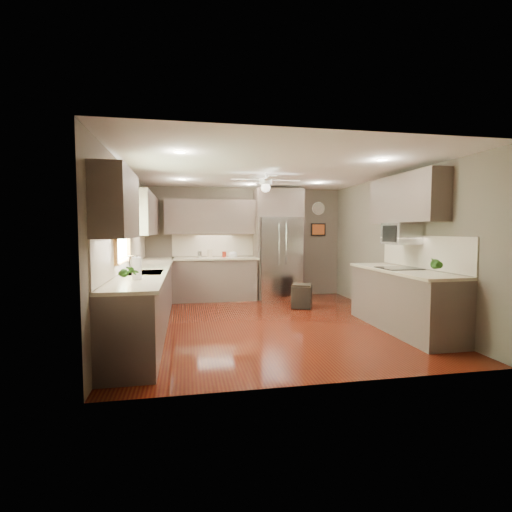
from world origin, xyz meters
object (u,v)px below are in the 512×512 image
object	(u,v)px
soap_bottle	(136,263)
potted_plant_right	(437,264)
canister_c	(210,253)
microwave	(401,234)
stool	(302,296)
refrigerator	(279,246)
potted_plant_left	(129,272)
canister_b	(200,254)
paper_towel	(137,268)
canister_d	(224,254)
bowl	(233,256)

from	to	relation	value
soap_bottle	potted_plant_right	size ratio (longest dim) A/B	0.68
canister_c	microwave	distance (m)	3.99
potted_plant_right	stool	distance (m)	2.93
refrigerator	potted_plant_left	bearing A→B (deg)	-123.84
canister_b	paper_towel	bearing A→B (deg)	-103.84
paper_towel	canister_d	bearing A→B (deg)	68.29
potted_plant_left	bowl	size ratio (longest dim) A/B	1.53
canister_d	bowl	bearing A→B (deg)	-1.84
canister_d	stool	size ratio (longest dim) A/B	0.27
canister_b	potted_plant_right	world-z (taller)	potted_plant_right
potted_plant_left	stool	bearing A→B (deg)	44.78
canister_c	microwave	size ratio (longest dim) A/B	0.33
canister_b	canister_c	xyz separation A→B (m)	(0.22, -0.04, 0.02)
microwave	paper_towel	size ratio (longest dim) A/B	1.95
canister_b	stool	bearing A→B (deg)	-31.57
canister_b	canister_c	world-z (taller)	canister_c
soap_bottle	potted_plant_left	xyz separation A→B (m)	(0.13, -1.57, 0.04)
potted_plant_right	canister_c	bearing A→B (deg)	125.88
potted_plant_left	stool	xyz separation A→B (m)	(2.84, 2.81, -0.85)
refrigerator	microwave	distance (m)	3.03
canister_c	canister_d	bearing A→B (deg)	5.84
microwave	stool	distance (m)	2.31
canister_b	canister_d	xyz separation A→B (m)	(0.54, -0.00, -0.01)
canister_c	potted_plant_right	size ratio (longest dim) A/B	0.59
canister_c	refrigerator	bearing A→B (deg)	-1.13
canister_b	soap_bottle	xyz separation A→B (m)	(-1.02, -2.44, 0.03)
canister_b	canister_d	size ratio (longest dim) A/B	1.12
potted_plant_right	stool	world-z (taller)	potted_plant_right
soap_bottle	potted_plant_left	bearing A→B (deg)	-85.36
microwave	potted_plant_left	bearing A→B (deg)	-162.72
stool	paper_towel	size ratio (longest dim) A/B	1.78
canister_b	microwave	distance (m)	4.17
bowl	microwave	distance (m)	3.66
potted_plant_left	microwave	distance (m)	4.18
refrigerator	microwave	bearing A→B (deg)	-63.91
potted_plant_right	microwave	distance (m)	1.12
canister_d	canister_b	bearing A→B (deg)	179.50
canister_d	potted_plant_right	world-z (taller)	potted_plant_right
potted_plant_left	refrigerator	bearing A→B (deg)	56.16
canister_b	soap_bottle	size ratio (longest dim) A/B	0.72
canister_b	canister_c	size ratio (longest dim) A/B	0.84
microwave	canister_c	bearing A→B (deg)	136.28
potted_plant_left	soap_bottle	bearing A→B (deg)	94.64
canister_b	refrigerator	distance (m)	1.76
soap_bottle	refrigerator	size ratio (longest dim) A/B	0.08
canister_b	potted_plant_right	bearing A→B (deg)	-52.30
stool	paper_towel	bearing A→B (deg)	-140.27
canister_b	potted_plant_left	bearing A→B (deg)	-102.50
refrigerator	canister_c	bearing A→B (deg)	178.87
bowl	refrigerator	bearing A→B (deg)	-3.17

